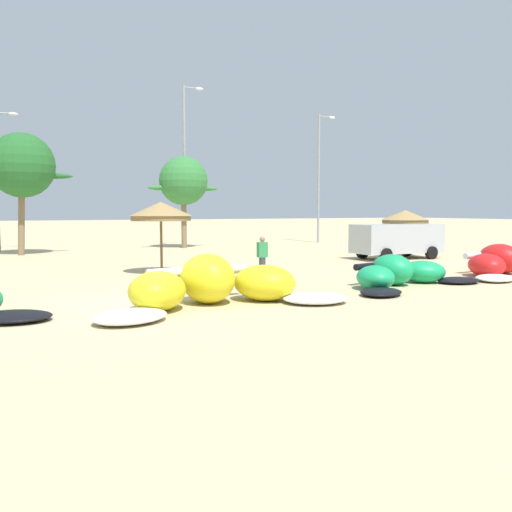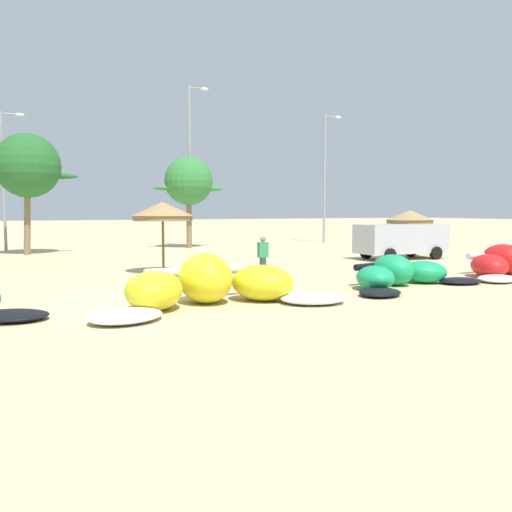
{
  "view_description": "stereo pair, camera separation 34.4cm",
  "coord_description": "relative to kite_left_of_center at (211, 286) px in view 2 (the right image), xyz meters",
  "views": [
    {
      "loc": [
        -3.75,
        -14.56,
        2.58
      ],
      "look_at": [
        4.51,
        2.0,
        1.0
      ],
      "focal_mm": 37.7,
      "sensor_mm": 36.0,
      "label": 1
    },
    {
      "loc": [
        -3.44,
        -14.71,
        2.58
      ],
      "look_at": [
        4.51,
        2.0,
        1.0
      ],
      "focal_mm": 37.7,
      "sensor_mm": 36.0,
      "label": 2
    }
  ],
  "objects": [
    {
      "name": "lamppost_west_center",
      "position": [
        -4.73,
        23.73,
        4.32
      ],
      "size": [
        1.45,
        0.24,
        8.7
      ],
      "color": "gray",
      "rests_on": "ground"
    },
    {
      "name": "palm_center_left",
      "position": [
        6.57,
        21.59,
        3.98
      ],
      "size": [
        4.93,
        3.29,
        6.21
      ],
      "color": "#7F6647",
      "rests_on": "ground"
    },
    {
      "name": "kite_left_of_center",
      "position": [
        0.0,
        0.0,
        0.0
      ],
      "size": [
        7.43,
        3.55,
        1.39
      ],
      "color": "white",
      "rests_on": "ground"
    },
    {
      "name": "kite_right_of_center",
      "position": [
        13.27,
        1.28,
        -0.07
      ],
      "size": [
        6.8,
        3.55,
        1.22
      ],
      "color": "white",
      "rests_on": "ground"
    },
    {
      "name": "ground_plane",
      "position": [
        -1.66,
        1.12,
        -0.53
      ],
      "size": [
        260.0,
        260.0,
        0.0
      ],
      "primitive_type": "plane",
      "color": "#C6B284"
    },
    {
      "name": "lamppost_east_center",
      "position": [
        6.73,
        21.54,
        5.45
      ],
      "size": [
        1.48,
        0.24,
        10.93
      ],
      "color": "gray",
      "rests_on": "ground"
    },
    {
      "name": "parked_van",
      "position": [
        13.87,
        8.66,
        0.56
      ],
      "size": [
        4.92,
        2.18,
        1.84
      ],
      "color": "#B2B7BC",
      "rests_on": "ground"
    },
    {
      "name": "person_near_kites",
      "position": [
        3.59,
        4.09,
        0.29
      ],
      "size": [
        0.36,
        0.24,
        1.62
      ],
      "color": "#383842",
      "rests_on": "ground"
    },
    {
      "name": "lamppost_east",
      "position": [
        18.33,
        22.78,
        5.04
      ],
      "size": [
        1.57,
        0.24,
        10.1
      ],
      "color": "gray",
      "rests_on": "ground"
    },
    {
      "name": "beach_umbrella_middle",
      "position": [
        0.87,
        7.78,
        2.01
      ],
      "size": [
        2.54,
        2.54,
        2.92
      ],
      "color": "brown",
      "rests_on": "ground"
    },
    {
      "name": "beach_umbrella_near_palms",
      "position": [
        15.53,
        9.8,
        1.68
      ],
      "size": [
        2.67,
        2.67,
        2.59
      ],
      "color": "brown",
      "rests_on": "ground"
    },
    {
      "name": "kite_center",
      "position": [
        7.1,
        0.65,
        -0.12
      ],
      "size": [
        6.07,
        3.52,
        1.07
      ],
      "color": "black",
      "rests_on": "ground"
    },
    {
      "name": "palm_left_of_gap",
      "position": [
        -3.57,
        20.11,
        4.56
      ],
      "size": [
        5.52,
        3.68,
        6.97
      ],
      "color": "#7F6647",
      "rests_on": "ground"
    }
  ]
}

